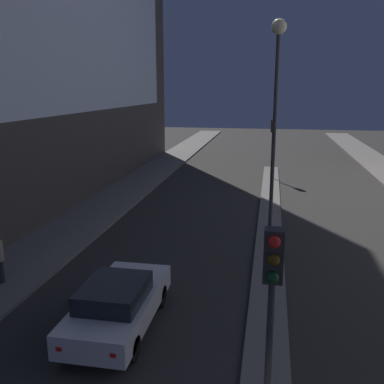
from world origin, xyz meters
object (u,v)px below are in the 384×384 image
(street_lamp, at_px, (276,84))
(car_left_lane, at_px, (118,304))
(traffic_light_mid, at_px, (273,135))
(traffic_light_near, at_px, (272,293))

(street_lamp, distance_m, car_left_lane, 10.61)
(street_lamp, relative_size, car_left_lane, 2.03)
(traffic_light_mid, bearing_deg, car_left_lane, -100.94)
(traffic_light_mid, bearing_deg, traffic_light_near, -90.00)
(traffic_light_near, relative_size, car_left_lane, 0.95)
(street_lamp, bearing_deg, traffic_light_mid, 90.00)
(traffic_light_near, distance_m, street_lamp, 11.89)
(car_left_lane, bearing_deg, traffic_light_near, -41.07)
(street_lamp, height_order, car_left_lane, street_lamp)
(car_left_lane, bearing_deg, street_lamp, 63.07)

